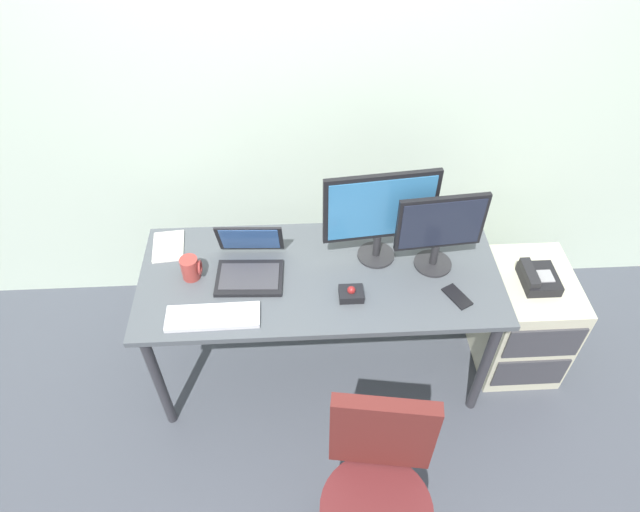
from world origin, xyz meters
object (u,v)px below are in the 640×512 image
(keyboard, at_px, (213,316))
(paper_notepad, at_px, (168,246))
(desk_phone, at_px, (538,278))
(laptop, at_px, (250,263))
(monitor_side, at_px, (440,228))
(coffee_mug, at_px, (191,268))
(banana, at_px, (348,227))
(trackball_mouse, at_px, (351,293))
(file_cabinet, at_px, (521,319))
(monitor_main, at_px, (380,212))
(cell_phone, at_px, (457,297))
(office_chair, at_px, (376,500))

(keyboard, relative_size, paper_notepad, 1.98)
(desk_phone, bearing_deg, laptop, 179.00)
(desk_phone, bearing_deg, monitor_side, 177.71)
(coffee_mug, relative_size, paper_notepad, 0.55)
(paper_notepad, height_order, banana, banana)
(monitor_side, height_order, keyboard, monitor_side)
(laptop, distance_m, trackball_mouse, 0.50)
(desk_phone, relative_size, trackball_mouse, 1.82)
(coffee_mug, bearing_deg, file_cabinet, 0.47)
(file_cabinet, distance_m, coffee_mug, 1.76)
(file_cabinet, height_order, coffee_mug, coffee_mug)
(keyboard, height_order, paper_notepad, keyboard)
(monitor_main, bearing_deg, coffee_mug, -174.13)
(keyboard, height_order, banana, banana)
(monitor_side, relative_size, cell_phone, 2.91)
(monitor_main, relative_size, trackball_mouse, 4.76)
(file_cabinet, relative_size, desk_phone, 3.08)
(monitor_main, height_order, paper_notepad, monitor_main)
(monitor_side, distance_m, banana, 0.52)
(monitor_main, height_order, banana, monitor_main)
(coffee_mug, bearing_deg, banana, 20.57)
(paper_notepad, relative_size, banana, 1.09)
(file_cabinet, relative_size, office_chair, 0.68)
(desk_phone, relative_size, office_chair, 0.22)
(office_chair, distance_m, laptop, 1.16)
(monitor_main, height_order, keyboard, monitor_main)
(office_chair, xyz_separation_m, banana, (-0.02, 1.22, 0.37))
(trackball_mouse, bearing_deg, monitor_main, 60.19)
(desk_phone, height_order, trackball_mouse, trackball_mouse)
(paper_notepad, height_order, cell_phone, paper_notepad)
(laptop, bearing_deg, coffee_mug, -175.35)
(office_chair, height_order, cell_phone, office_chair)
(monitor_main, xyz_separation_m, keyboard, (-0.76, -0.35, -0.27))
(coffee_mug, bearing_deg, laptop, 4.65)
(file_cabinet, distance_m, trackball_mouse, 1.08)
(keyboard, bearing_deg, office_chair, -46.06)
(office_chair, bearing_deg, trackball_mouse, 93.16)
(file_cabinet, xyz_separation_m, paper_notepad, (-1.83, 0.19, 0.45))
(desk_phone, distance_m, monitor_side, 0.63)
(office_chair, bearing_deg, coffee_mug, 129.54)
(office_chair, distance_m, monitor_main, 1.21)
(monitor_main, relative_size, cell_phone, 3.69)
(file_cabinet, bearing_deg, desk_phone, -116.78)
(desk_phone, relative_size, coffee_mug, 1.74)
(file_cabinet, xyz_separation_m, laptop, (-1.42, 0.01, 0.50))
(file_cabinet, xyz_separation_m, trackball_mouse, (-0.95, -0.18, 0.47))
(desk_phone, relative_size, monitor_side, 0.48)
(monitor_main, relative_size, monitor_side, 1.27)
(trackball_mouse, height_order, coffee_mug, coffee_mug)
(laptop, bearing_deg, file_cabinet, -0.33)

